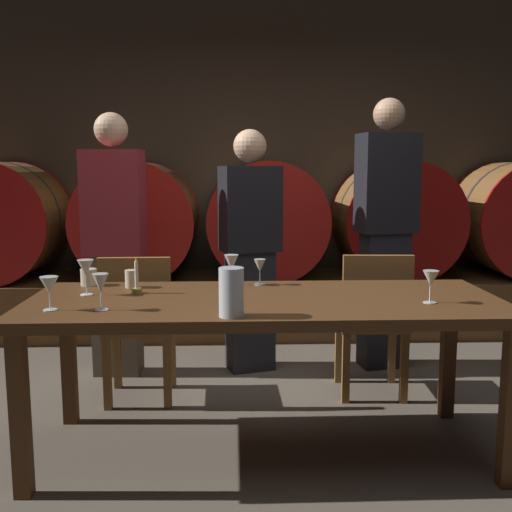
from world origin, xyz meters
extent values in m
plane|color=brown|center=(0.00, 0.00, 0.00)|extent=(9.25, 9.25, 0.00)
cube|color=#473A2D|center=(0.00, 2.69, 1.42)|extent=(7.11, 0.24, 2.83)
cube|color=brown|center=(0.00, 2.14, 0.23)|extent=(6.40, 0.90, 0.46)
cylinder|color=brown|center=(-2.19, 2.14, 0.94)|extent=(0.96, 0.75, 0.96)
cylinder|color=#9E1411|center=(-2.19, 2.53, 0.94)|extent=(0.98, 0.03, 0.98)
cylinder|color=#2D2D33|center=(-2.19, 2.14, 0.94)|extent=(0.97, 0.04, 0.97)
cylinder|color=#513319|center=(-1.07, 2.14, 0.94)|extent=(0.96, 0.75, 0.96)
cylinder|color=#B21C16|center=(-1.07, 1.75, 0.94)|extent=(0.98, 0.03, 0.98)
cylinder|color=#B21C16|center=(-1.07, 2.53, 0.94)|extent=(0.98, 0.03, 0.98)
cylinder|color=#2D2D33|center=(-1.07, 2.14, 0.94)|extent=(0.97, 0.04, 0.97)
cylinder|color=brown|center=(-0.01, 2.14, 0.94)|extent=(0.96, 0.75, 0.96)
cylinder|color=#B21C16|center=(-0.01, 1.75, 0.94)|extent=(0.98, 0.03, 0.98)
cylinder|color=#B21C16|center=(-0.01, 2.53, 0.94)|extent=(0.98, 0.03, 0.98)
cylinder|color=#2D2D33|center=(-0.01, 2.14, 0.94)|extent=(0.97, 0.04, 0.97)
cylinder|color=brown|center=(1.09, 2.14, 0.94)|extent=(0.96, 0.75, 0.96)
cylinder|color=maroon|center=(1.09, 1.75, 0.94)|extent=(0.98, 0.03, 0.98)
cylinder|color=maroon|center=(1.09, 2.53, 0.94)|extent=(0.98, 0.03, 0.98)
cylinder|color=#2D2D33|center=(1.09, 2.14, 0.94)|extent=(0.97, 0.04, 0.97)
cylinder|color=#9E1411|center=(2.15, 2.53, 0.94)|extent=(0.98, 0.03, 0.98)
cube|color=#4C2D16|center=(-0.14, -0.10, 0.74)|extent=(2.22, 0.86, 0.05)
cube|color=#4C2D16|center=(-1.17, -0.47, 0.36)|extent=(0.07, 0.07, 0.71)
cube|color=#4C2D16|center=(0.89, -0.47, 0.36)|extent=(0.07, 0.07, 0.71)
cube|color=#4C2D16|center=(-1.17, 0.28, 0.36)|extent=(0.07, 0.07, 0.71)
cube|color=#4C2D16|center=(0.89, 0.28, 0.36)|extent=(0.07, 0.07, 0.71)
cube|color=brown|center=(-0.84, 0.62, 0.44)|extent=(0.41, 0.41, 0.04)
cube|color=brown|center=(-0.84, 0.44, 0.67)|extent=(0.40, 0.05, 0.42)
cube|color=brown|center=(-0.67, 0.79, 0.21)|extent=(0.04, 0.04, 0.42)
cube|color=brown|center=(-1.01, 0.78, 0.21)|extent=(0.04, 0.04, 0.42)
cube|color=brown|center=(-0.67, 0.45, 0.21)|extent=(0.04, 0.04, 0.42)
cube|color=brown|center=(-1.01, 0.44, 0.21)|extent=(0.04, 0.04, 0.42)
cube|color=brown|center=(0.55, 0.65, 0.44)|extent=(0.42, 0.42, 0.04)
cube|color=brown|center=(0.54, 0.47, 0.67)|extent=(0.40, 0.06, 0.42)
cube|color=brown|center=(0.73, 0.81, 0.21)|extent=(0.05, 0.05, 0.42)
cube|color=brown|center=(0.39, 0.83, 0.21)|extent=(0.05, 0.05, 0.42)
cube|color=brown|center=(0.71, 0.47, 0.21)|extent=(0.05, 0.05, 0.42)
cube|color=brown|center=(0.37, 0.49, 0.21)|extent=(0.05, 0.05, 0.42)
cube|color=brown|center=(-1.06, 1.07, 0.40)|extent=(0.31, 0.22, 0.81)
cube|color=maroon|center=(-1.06, 1.07, 1.15)|extent=(0.39, 0.26, 0.68)
sphere|color=#D8A884|center=(-1.06, 1.07, 1.61)|extent=(0.22, 0.22, 0.22)
cube|color=black|center=(-0.17, 1.12, 0.41)|extent=(0.34, 0.28, 0.82)
cube|color=black|center=(-0.17, 1.12, 1.10)|extent=(0.43, 0.34, 0.56)
sphere|color=#D8A884|center=(-0.17, 1.12, 1.51)|extent=(0.22, 0.22, 0.22)
cube|color=black|center=(0.75, 1.14, 0.47)|extent=(0.33, 0.25, 0.94)
cube|color=black|center=(0.75, 1.14, 1.27)|extent=(0.41, 0.30, 0.66)
sphere|color=tan|center=(0.75, 1.14, 1.72)|extent=(0.21, 0.21, 0.21)
cylinder|color=olive|center=(-0.76, 0.04, 0.77)|extent=(0.05, 0.05, 0.02)
cylinder|color=#EDE5CC|center=(-0.76, 0.04, 0.85)|extent=(0.02, 0.02, 0.13)
cone|color=yellow|center=(-0.76, 0.04, 0.93)|extent=(0.01, 0.01, 0.02)
cylinder|color=silver|center=(-0.29, -0.44, 0.86)|extent=(0.10, 0.10, 0.20)
cylinder|color=white|center=(-1.07, -0.30, 0.76)|extent=(0.06, 0.06, 0.00)
cylinder|color=white|center=(-1.07, -0.30, 0.80)|extent=(0.01, 0.01, 0.07)
cone|color=white|center=(-1.07, -0.30, 0.87)|extent=(0.08, 0.08, 0.08)
cylinder|color=white|center=(-0.99, 0.01, 0.76)|extent=(0.06, 0.06, 0.00)
cylinder|color=white|center=(-0.99, 0.01, 0.81)|extent=(0.01, 0.01, 0.09)
cone|color=white|center=(-0.99, 0.01, 0.89)|extent=(0.08, 0.08, 0.08)
cylinder|color=silver|center=(-0.85, -0.31, 0.76)|extent=(0.06, 0.06, 0.00)
cylinder|color=silver|center=(-0.85, -0.31, 0.80)|extent=(0.01, 0.01, 0.07)
cone|color=silver|center=(-0.85, -0.31, 0.88)|extent=(0.07, 0.07, 0.09)
cylinder|color=white|center=(-0.29, 0.23, 0.76)|extent=(0.06, 0.06, 0.00)
cylinder|color=white|center=(-0.29, 0.23, 0.80)|extent=(0.01, 0.01, 0.07)
cone|color=white|center=(-0.29, 0.23, 0.88)|extent=(0.08, 0.08, 0.09)
cylinder|color=silver|center=(-0.15, 0.23, 0.76)|extent=(0.06, 0.06, 0.00)
cylinder|color=silver|center=(-0.15, 0.23, 0.80)|extent=(0.01, 0.01, 0.06)
cone|color=silver|center=(-0.15, 0.23, 0.86)|extent=(0.06, 0.06, 0.07)
cylinder|color=silver|center=(0.61, -0.23, 0.76)|extent=(0.06, 0.06, 0.00)
cylinder|color=silver|center=(0.61, -0.23, 0.80)|extent=(0.01, 0.01, 0.07)
cone|color=silver|center=(0.61, -0.23, 0.88)|extent=(0.07, 0.07, 0.07)
cylinder|color=beige|center=(-1.04, 0.25, 0.81)|extent=(0.08, 0.08, 0.09)
cylinder|color=beige|center=(-0.81, 0.18, 0.81)|extent=(0.06, 0.06, 0.09)
camera|label=1|loc=(-0.29, -2.85, 1.37)|focal=41.94mm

